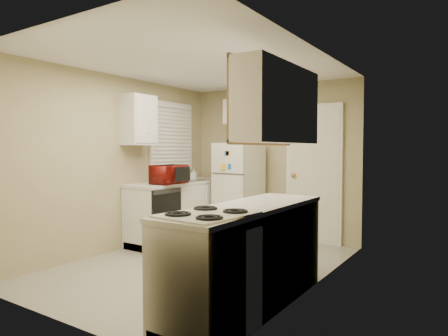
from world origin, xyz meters
The scene contains 19 objects.
floor centered at (0.00, 0.00, 0.00)m, with size 3.80×3.80×0.00m, color #ADA895.
ceiling centered at (0.00, 0.00, 2.40)m, with size 3.80×3.80×0.00m, color white.
wall_left centered at (-1.40, 0.00, 1.20)m, with size 3.80×3.80×0.00m, color tan.
wall_right centered at (1.40, 0.00, 1.20)m, with size 3.80×3.80×0.00m, color tan.
wall_back centered at (0.00, 1.90, 1.20)m, with size 2.80×2.80×0.00m, color tan.
wall_front centered at (0.00, -1.90, 1.20)m, with size 2.80×2.80×0.00m, color tan.
left_counter centered at (-1.10, 0.90, 0.45)m, with size 0.60×1.80×0.90m, color silver.
dishwasher centered at (-0.81, 0.30, 0.49)m, with size 0.03×0.58×0.72m, color black.
sink centered at (-1.10, 1.05, 0.86)m, with size 0.54×0.74×0.16m, color gray.
microwave centered at (-0.91, 0.47, 1.05)m, with size 0.27×0.49×0.33m, color maroon.
soap_bottle centered at (-1.12, 1.31, 1.00)m, with size 0.08×0.08×0.17m, color silver.
window_blinds centered at (-1.36, 1.05, 1.60)m, with size 0.10×0.98×1.08m, color silver.
upper_cabinet_left centered at (-1.25, 0.22, 1.80)m, with size 0.30×0.45×0.70m, color silver.
refrigerator centered at (-0.39, 1.51, 0.74)m, with size 0.61×0.60×1.49m, color beige.
cabinet_over_fridge centered at (-0.40, 1.75, 2.00)m, with size 0.70×0.30×0.40m, color silver.
interior_door centered at (0.70, 1.86, 1.02)m, with size 0.86×0.06×2.08m, color beige.
right_counter centered at (1.10, -0.80, 0.45)m, with size 0.60×2.00×0.90m, color silver.
stove centered at (1.12, -1.42, 0.41)m, with size 0.54×0.67×0.81m, color beige.
upper_cabinet_right centered at (1.25, -0.50, 1.80)m, with size 0.30×1.20×0.70m, color silver.
Camera 1 is at (2.84, -3.81, 1.39)m, focal length 32.00 mm.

